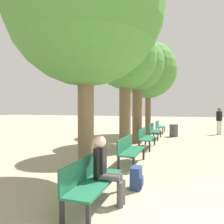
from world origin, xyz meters
name	(u,v)px	position (x,y,z in m)	size (l,w,h in m)	color
bench_row_0	(91,178)	(-1.95, 0.54, 0.49)	(0.51, 1.65, 0.84)	#1E6042
bench_row_1	(129,149)	(-1.95, 3.47, 0.49)	(0.51, 1.65, 0.84)	#1E6042
bench_row_2	(145,137)	(-1.95, 6.40, 0.49)	(0.51, 1.65, 0.84)	#1E6042
bench_row_3	(154,130)	(-1.95, 9.33, 0.49)	(0.51, 1.65, 0.84)	#1E6042
bench_row_4	(159,126)	(-1.95, 12.26, 0.49)	(0.51, 1.65, 0.84)	#1E6042
tree_row_0	(86,8)	(-2.55, 1.61, 4.05)	(3.64, 3.64, 5.89)	brown
tree_row_1	(125,59)	(-2.55, 5.20, 3.62)	(2.47, 2.47, 4.94)	brown
tree_row_2	(137,66)	(-2.55, 7.57, 3.81)	(2.61, 2.61, 5.21)	brown
tree_row_3	(148,70)	(-2.55, 11.00, 4.14)	(3.61, 3.61, 5.96)	brown
person_seated	(106,168)	(-1.72, 0.70, 0.66)	(0.57, 0.32, 1.23)	#4C4C4C
backpack	(136,178)	(-1.34, 1.57, 0.23)	(0.24, 0.34, 0.47)	navy
pedestrian_near	(219,119)	(1.83, 12.57, 1.01)	(0.36, 0.31, 1.76)	beige
trash_bin	(174,130)	(-0.93, 10.58, 0.37)	(0.50, 0.50, 0.74)	#4C4C51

